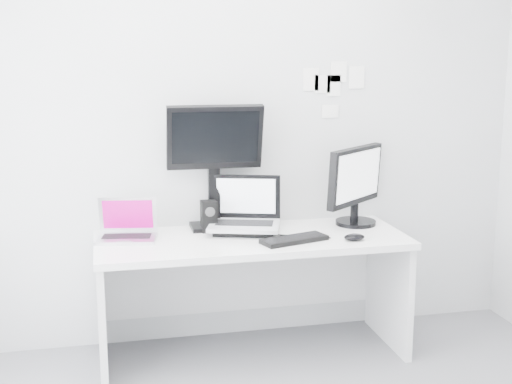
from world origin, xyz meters
TOP-DOWN VIEW (x-y plane):
  - back_wall at (0.00, 1.60)m, footprint 3.60×0.00m
  - desk at (0.00, 1.25)m, footprint 1.80×0.70m
  - macbook at (-0.72, 1.33)m, footprint 0.37×0.30m
  - speaker at (-0.22, 1.43)m, footprint 0.10×0.10m
  - dell_laptop at (-0.03, 1.34)m, footprint 0.49×0.43m
  - rear_monitor at (-0.17, 1.50)m, footprint 0.57×0.21m
  - samsung_monitor at (0.70, 1.40)m, footprint 0.58×0.54m
  - keyboard at (0.21, 1.10)m, footprint 0.41×0.25m
  - mouse at (0.55, 1.04)m, footprint 0.12×0.08m
  - wall_note_0 at (0.45, 1.59)m, footprint 0.10×0.00m
  - wall_note_1 at (0.60, 1.59)m, footprint 0.09×0.00m
  - wall_note_2 at (0.75, 1.59)m, footprint 0.10×0.00m
  - wall_note_3 at (0.58, 1.59)m, footprint 0.11×0.00m
  - wall_note_4 at (0.53, 1.59)m, footprint 0.10×0.00m
  - wall_note_5 at (0.63, 1.59)m, footprint 0.10×0.00m

SIDE VIEW (x-z plane):
  - desk at x=0.00m, z-range 0.00..0.73m
  - keyboard at x=0.21m, z-range 0.73..0.76m
  - mouse at x=0.55m, z-range 0.73..0.77m
  - speaker at x=-0.22m, z-range 0.73..0.92m
  - macbook at x=-0.72m, z-range 0.73..0.98m
  - dell_laptop at x=-0.03m, z-range 0.73..1.07m
  - samsung_monitor at x=0.70m, z-range 0.73..1.23m
  - rear_monitor at x=-0.17m, z-range 0.73..1.51m
  - back_wall at x=0.00m, z-range -0.45..3.15m
  - wall_note_3 at x=0.58m, z-range 1.38..1.46m
  - wall_note_1 at x=0.60m, z-range 1.52..1.65m
  - wall_note_4 at x=0.53m, z-range 1.54..1.65m
  - wall_note_0 at x=0.45m, z-range 1.55..1.69m
  - wall_note_2 at x=0.75m, z-range 1.56..1.70m
  - wall_note_5 at x=0.63m, z-range 1.60..1.73m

